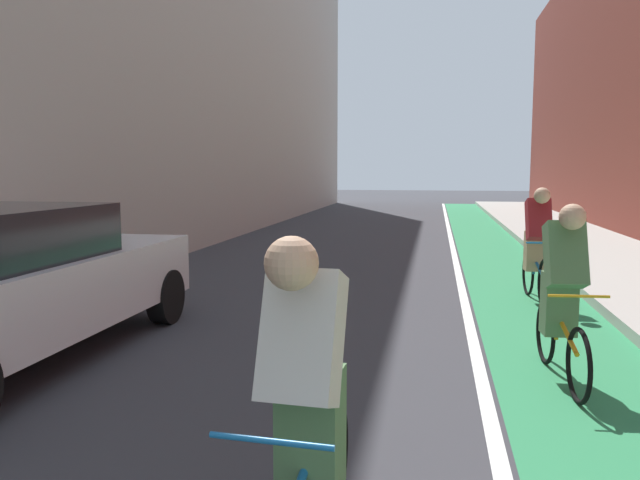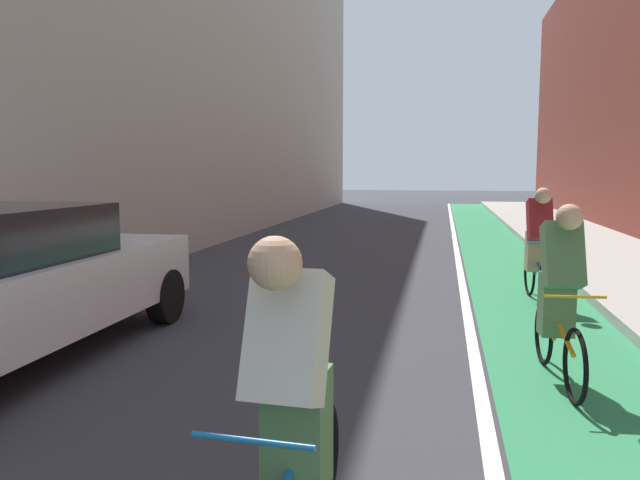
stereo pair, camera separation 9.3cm
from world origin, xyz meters
name	(u,v)px [view 1 (the left image)]	position (x,y,z in m)	size (l,w,h in m)	color
ground_plane	(362,259)	(0.00, 15.89, 0.00)	(87.53, 87.53, 0.00)	#38383D
bike_lane_paint	(492,250)	(2.83, 17.89, 0.00)	(1.60, 39.79, 0.00)	#2D8451
lane_divider_stripe	(453,249)	(1.93, 17.89, 0.00)	(0.12, 39.79, 0.00)	white
sidewalk_right	(592,249)	(5.03, 17.89, 0.07)	(2.80, 39.79, 0.14)	#A8A59E
parked_sedan_white	(4,283)	(-2.58, 8.19, 0.79)	(1.94, 4.50, 1.53)	silver
cyclist_lead	(305,414)	(0.95, 5.47, 0.81)	(0.48, 1.72, 1.61)	black
cyclist_mid	(563,292)	(2.61, 8.60, 0.80)	(0.48, 1.67, 1.59)	black
cyclist_trailing	(537,245)	(2.91, 12.03, 0.81)	(0.48, 1.75, 1.63)	black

